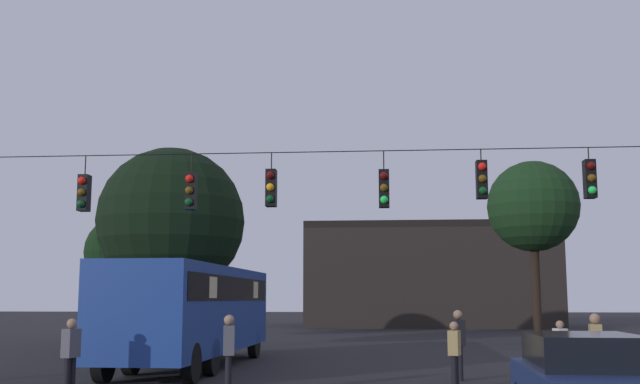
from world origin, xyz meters
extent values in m
plane|color=black|center=(0.00, 24.50, 0.00)|extent=(168.00, 168.00, 0.00)
cylinder|color=black|center=(0.00, 12.03, 5.76)|extent=(17.85, 0.02, 0.02)
cylinder|color=black|center=(-6.23, 12.03, 5.50)|extent=(0.03, 0.03, 0.50)
cube|color=black|center=(-6.23, 12.03, 4.78)|extent=(0.26, 0.32, 0.95)
sphere|color=red|center=(-6.23, 11.85, 5.08)|extent=(0.20, 0.20, 0.20)
sphere|color=#5B3D0C|center=(-6.23, 11.85, 4.78)|extent=(0.20, 0.20, 0.20)
sphere|color=#0C4219|center=(-6.23, 11.85, 4.48)|extent=(0.20, 0.20, 0.20)
cylinder|color=black|center=(-3.40, 12.03, 5.51)|extent=(0.03, 0.03, 0.49)
cube|color=black|center=(-3.40, 12.03, 4.79)|extent=(0.26, 0.32, 0.95)
sphere|color=red|center=(-3.40, 11.85, 5.09)|extent=(0.20, 0.20, 0.20)
sphere|color=#5B3D0C|center=(-3.40, 11.85, 4.79)|extent=(0.20, 0.20, 0.20)
sphere|color=#0C4219|center=(-3.40, 11.85, 4.49)|extent=(0.20, 0.20, 0.20)
cylinder|color=black|center=(-1.33, 12.03, 5.54)|extent=(0.03, 0.03, 0.43)
cube|color=black|center=(-1.33, 12.03, 4.85)|extent=(0.26, 0.32, 0.95)
sphere|color=#510A0A|center=(-1.33, 11.85, 5.15)|extent=(0.20, 0.20, 0.20)
sphere|color=orange|center=(-1.33, 11.85, 4.85)|extent=(0.20, 0.20, 0.20)
sphere|color=#0C4219|center=(-1.33, 11.85, 4.55)|extent=(0.20, 0.20, 0.20)
cylinder|color=black|center=(1.53, 12.03, 5.51)|extent=(0.03, 0.03, 0.48)
cube|color=black|center=(1.53, 12.03, 4.79)|extent=(0.26, 0.32, 0.95)
sphere|color=#510A0A|center=(1.53, 11.85, 5.09)|extent=(0.20, 0.20, 0.20)
sphere|color=#5B3D0C|center=(1.53, 11.85, 4.79)|extent=(0.20, 0.20, 0.20)
sphere|color=#1EE04C|center=(1.53, 11.85, 4.49)|extent=(0.20, 0.20, 0.20)
cylinder|color=black|center=(3.95, 12.03, 5.61)|extent=(0.03, 0.03, 0.29)
cube|color=black|center=(3.95, 12.03, 4.99)|extent=(0.26, 0.32, 0.95)
sphere|color=red|center=(3.95, 11.85, 5.29)|extent=(0.20, 0.20, 0.20)
sphere|color=#5B3D0C|center=(3.95, 11.85, 4.99)|extent=(0.20, 0.20, 0.20)
sphere|color=#0C4219|center=(3.95, 11.85, 4.69)|extent=(0.20, 0.20, 0.20)
cylinder|color=black|center=(6.56, 12.03, 5.60)|extent=(0.03, 0.03, 0.31)
cube|color=black|center=(6.56, 12.03, 4.97)|extent=(0.26, 0.32, 0.95)
sphere|color=#510A0A|center=(6.56, 11.85, 5.27)|extent=(0.20, 0.20, 0.20)
sphere|color=#5B3D0C|center=(6.56, 11.85, 4.97)|extent=(0.20, 0.20, 0.20)
sphere|color=#1EE04C|center=(6.56, 11.85, 4.67)|extent=(0.20, 0.20, 0.20)
cube|color=navy|center=(-4.26, 15.93, 1.75)|extent=(2.69, 11.04, 2.50)
cube|color=black|center=(-4.26, 15.93, 2.36)|extent=(2.72, 10.38, 0.70)
cylinder|color=black|center=(-5.30, 19.91, 0.50)|extent=(0.30, 1.00, 1.00)
cylinder|color=black|center=(-3.08, 19.87, 0.50)|extent=(0.30, 1.00, 1.00)
cylinder|color=black|center=(-5.40, 13.75, 0.50)|extent=(0.30, 1.00, 1.00)
cylinder|color=black|center=(-3.18, 13.71, 0.50)|extent=(0.30, 1.00, 1.00)
cylinder|color=black|center=(-5.44, 11.77, 0.50)|extent=(0.30, 1.00, 1.00)
cylinder|color=black|center=(-3.22, 11.73, 0.50)|extent=(0.30, 1.00, 1.00)
cube|color=beige|center=(-4.20, 19.23, 2.36)|extent=(2.57, 0.84, 0.56)
cube|color=beige|center=(-4.30, 13.18, 2.36)|extent=(2.57, 0.84, 0.56)
cube|color=black|center=(4.61, 5.62, 1.26)|extent=(1.68, 2.38, 0.52)
cylinder|color=black|center=(6.02, 13.31, 0.37)|extent=(0.14, 0.14, 0.75)
cylinder|color=black|center=(5.97, 13.46, 0.37)|extent=(0.14, 0.14, 0.75)
cube|color=silver|center=(5.99, 13.39, 1.02)|extent=(0.34, 0.42, 0.56)
sphere|color=#8C6B51|center=(5.99, 13.39, 1.41)|extent=(0.20, 0.20, 0.20)
cylinder|color=black|center=(3.35, 13.18, 0.44)|extent=(0.14, 0.14, 0.88)
cylinder|color=black|center=(3.40, 13.02, 0.44)|extent=(0.14, 0.14, 0.88)
cube|color=black|center=(3.38, 13.10, 1.21)|extent=(0.34, 0.42, 0.66)
sphere|color=#8C6B51|center=(3.38, 13.10, 1.66)|extent=(0.24, 0.24, 0.24)
cylinder|color=black|center=(-1.90, 9.82, 0.42)|extent=(0.14, 0.14, 0.85)
cylinder|color=black|center=(-1.86, 9.66, 0.42)|extent=(0.14, 0.14, 0.85)
cube|color=#4C4C56|center=(-1.88, 9.74, 1.17)|extent=(0.31, 0.40, 0.64)
sphere|color=#8C6B51|center=(-1.88, 9.74, 1.60)|extent=(0.23, 0.23, 0.23)
cylinder|color=black|center=(-5.25, 9.19, 0.41)|extent=(0.14, 0.14, 0.81)
cylinder|color=black|center=(-5.20, 9.34, 0.41)|extent=(0.14, 0.14, 0.81)
cube|color=#4C4C56|center=(-5.22, 9.27, 1.12)|extent=(0.34, 0.42, 0.61)
sphere|color=#8C6B51|center=(-5.22, 9.27, 1.53)|extent=(0.22, 0.22, 0.22)
cylinder|color=black|center=(6.13, 10.64, 0.43)|extent=(0.14, 0.14, 0.86)
cylinder|color=black|center=(6.11, 10.49, 0.43)|extent=(0.14, 0.14, 0.86)
cube|color=#997F4C|center=(6.12, 10.56, 1.19)|extent=(0.28, 0.39, 0.65)
sphere|color=#8C6B51|center=(6.12, 10.56, 1.63)|extent=(0.23, 0.23, 0.23)
cylinder|color=black|center=(3.14, 11.42, 0.38)|extent=(0.14, 0.14, 0.76)
cylinder|color=black|center=(3.09, 11.26, 0.38)|extent=(0.14, 0.14, 0.76)
cube|color=#997F4C|center=(3.12, 11.34, 1.05)|extent=(0.34, 0.41, 0.57)
sphere|color=#8C6B51|center=(3.12, 11.34, 1.43)|extent=(0.21, 0.21, 0.21)
cube|color=black|center=(4.81, 51.29, 3.49)|extent=(17.92, 11.24, 6.97)
cube|color=black|center=(4.81, 51.29, 7.22)|extent=(17.92, 11.24, 0.50)
cylinder|color=black|center=(8.59, 29.57, 2.45)|extent=(0.39, 0.39, 4.90)
sphere|color=black|center=(8.59, 29.57, 6.41)|extent=(4.32, 4.32, 4.32)
cylinder|color=#2D2116|center=(-11.58, 29.93, 1.53)|extent=(0.32, 0.32, 3.06)
sphere|color=black|center=(-11.58, 29.93, 4.35)|extent=(3.66, 3.66, 3.66)
cylinder|color=black|center=(-7.31, 23.77, 1.56)|extent=(0.34, 0.34, 3.12)
sphere|color=black|center=(-7.31, 23.77, 5.25)|extent=(6.11, 6.11, 6.11)
camera|label=1|loc=(1.52, -6.68, 2.08)|focal=42.25mm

